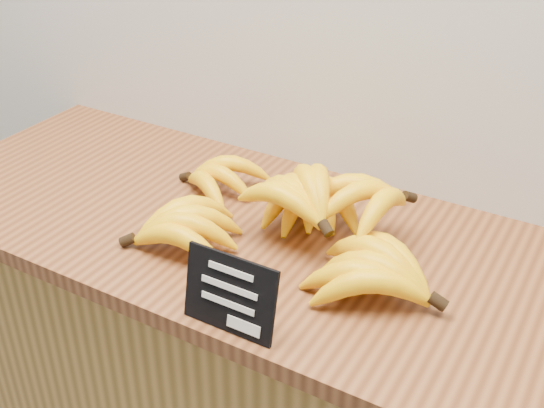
{
  "coord_description": "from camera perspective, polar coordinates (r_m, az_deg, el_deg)",
  "views": [
    {
      "loc": [
        0.43,
        1.91,
        1.57
      ],
      "look_at": [
        -0.03,
        2.7,
        1.02
      ],
      "focal_mm": 45.0,
      "sensor_mm": 36.0,
      "label": 1
    }
  ],
  "objects": [
    {
      "name": "banana_pile",
      "position": [
        1.11,
        1.85,
        -1.05
      ],
      "size": [
        0.57,
        0.37,
        0.12
      ],
      "color": "yellow",
      "rests_on": "counter_top"
    },
    {
      "name": "chalkboard_sign",
      "position": [
        0.94,
        -3.57,
        -7.55
      ],
      "size": [
        0.14,
        0.03,
        0.11
      ],
      "primitive_type": "cube",
      "rotation": [
        -0.22,
        0.0,
        0.0
      ],
      "color": "black",
      "rests_on": "counter_top"
    },
    {
      "name": "counter_top",
      "position": [
        1.16,
        1.24,
        -3.36
      ],
      "size": [
        1.44,
        0.54,
        0.03
      ],
      "primitive_type": "cube",
      "color": "brown",
      "rests_on": "counter"
    }
  ]
}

